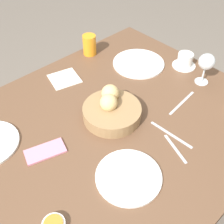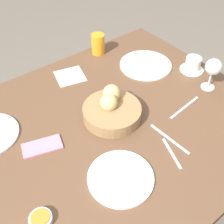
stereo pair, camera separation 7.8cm
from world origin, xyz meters
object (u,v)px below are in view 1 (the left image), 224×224
at_px(coffee_cup, 185,61).
at_px(knife_silver, 182,103).
at_px(wine_glass, 207,63).
at_px(plate_far_center, 129,177).
at_px(juice_glass, 89,45).
at_px(fork_silver, 171,135).
at_px(napkin, 65,79).
at_px(cell_phone, 45,151).
at_px(plate_near_left, 139,63).
at_px(spoon_coffee, 175,149).
at_px(bread_basket, 112,109).

relative_size(coffee_cup, knife_silver, 0.61).
bearing_deg(wine_glass, plate_far_center, 11.86).
bearing_deg(juice_glass, coffee_cup, 123.38).
xyz_separation_m(fork_silver, napkin, (0.09, -0.59, 0.00)).
bearing_deg(cell_phone, wine_glass, 168.77).
relative_size(plate_near_left, fork_silver, 1.36).
xyz_separation_m(plate_near_left, napkin, (0.36, -0.16, -0.00)).
relative_size(plate_far_center, cell_phone, 1.42).
bearing_deg(knife_silver, napkin, -61.04).
relative_size(fork_silver, spoon_coffee, 1.38).
relative_size(plate_near_left, spoon_coffee, 1.88).
relative_size(plate_far_center, juice_glass, 2.14).
distance_m(knife_silver, spoon_coffee, 0.27).
bearing_deg(wine_glass, plate_near_left, -70.54).
bearing_deg(bread_basket, plate_far_center, 57.92).
distance_m(juice_glass, knife_silver, 0.60).
height_order(bread_basket, napkin, bread_basket).
relative_size(bread_basket, plate_near_left, 0.91).
bearing_deg(napkin, bread_basket, 88.85).
relative_size(wine_glass, spoon_coffee, 1.09).
distance_m(wine_glass, fork_silver, 0.41).
xyz_separation_m(plate_far_center, napkin, (-0.17, -0.61, -0.00)).
height_order(fork_silver, cell_phone, cell_phone).
bearing_deg(cell_phone, knife_silver, 162.81).
relative_size(bread_basket, wine_glass, 1.58).
xyz_separation_m(plate_far_center, juice_glass, (-0.41, -0.70, 0.05)).
relative_size(juice_glass, napkin, 0.66).
bearing_deg(spoon_coffee, fork_silver, -128.84).
bearing_deg(knife_silver, spoon_coffee, 31.40).
distance_m(fork_silver, napkin, 0.60).
relative_size(plate_far_center, fork_silver, 1.18).
xyz_separation_m(wine_glass, coffee_cup, (-0.05, -0.14, -0.08)).
height_order(plate_near_left, cell_phone, plate_near_left).
distance_m(coffee_cup, spoon_coffee, 0.57).
bearing_deg(knife_silver, fork_silver, 24.62).
relative_size(plate_near_left, knife_silver, 1.36).
distance_m(fork_silver, spoon_coffee, 0.07).
relative_size(coffee_cup, fork_silver, 0.61).
bearing_deg(juice_glass, wine_glass, 112.27).
bearing_deg(plate_near_left, coffee_cup, 132.65).
bearing_deg(plate_near_left, cell_phone, 12.86).
relative_size(coffee_cup, cell_phone, 0.73).
xyz_separation_m(coffee_cup, cell_phone, (0.84, -0.02, -0.03)).
bearing_deg(juice_glass, spoon_coffee, 75.40).
bearing_deg(juice_glass, knife_silver, 93.75).
bearing_deg(plate_far_center, plate_near_left, -139.91).
height_order(plate_near_left, napkin, plate_near_left).
bearing_deg(spoon_coffee, bread_basket, -79.49).
bearing_deg(napkin, knife_silver, 118.96).
height_order(plate_far_center, spoon_coffee, plate_far_center).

